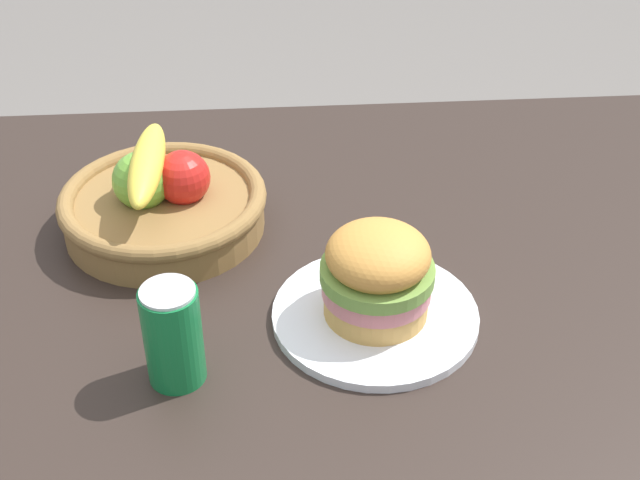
{
  "coord_description": "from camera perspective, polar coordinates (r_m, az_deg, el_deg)",
  "views": [
    {
      "loc": [
        -0.02,
        -0.93,
        1.46
      ],
      "look_at": [
        0.04,
        -0.04,
        0.81
      ],
      "focal_mm": 48.69,
      "sensor_mm": 36.0,
      "label": 1
    }
  ],
  "objects": [
    {
      "name": "dining_table",
      "position": [
        1.24,
        -2.05,
        -5.11
      ],
      "size": [
        1.4,
        0.9,
        0.75
      ],
      "color": "#2D231E",
      "rests_on": "ground_plane"
    },
    {
      "name": "plate",
      "position": [
        1.08,
        3.64,
        -4.95
      ],
      "size": [
        0.26,
        0.26,
        0.01
      ],
      "primitive_type": "cylinder",
      "color": "white",
      "rests_on": "dining_table"
    },
    {
      "name": "sandwich",
      "position": [
        1.04,
        3.78,
        -2.2
      ],
      "size": [
        0.14,
        0.14,
        0.12
      ],
      "color": "tan",
      "rests_on": "plate"
    },
    {
      "name": "soda_can",
      "position": [
        0.98,
        -9.64,
        -6.16
      ],
      "size": [
        0.07,
        0.07,
        0.13
      ],
      "color": "#147238",
      "rests_on": "dining_table"
    },
    {
      "name": "fruit_basket",
      "position": [
        1.23,
        -10.31,
        2.5
      ],
      "size": [
        0.29,
        0.29,
        0.14
      ],
      "color": "olive",
      "rests_on": "dining_table"
    }
  ]
}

